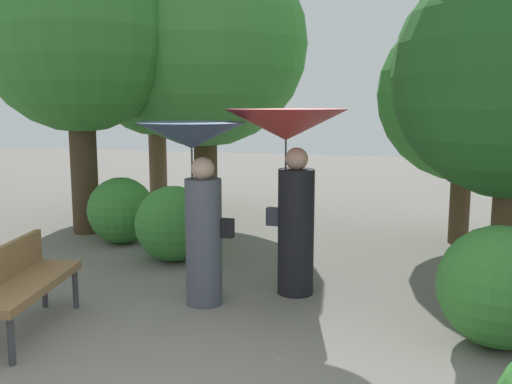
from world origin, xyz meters
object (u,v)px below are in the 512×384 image
park_bench (19,280)px  tree_mid_left (77,15)px  person_right (289,154)px  tree_near_left (155,60)px  tree_mid_right (467,80)px  tree_far_back (204,27)px  person_left (196,175)px

park_bench → tree_mid_left: size_ratio=0.29×
person_right → tree_near_left: 6.40m
tree_mid_right → tree_far_back: tree_far_back is taller
person_right → tree_mid_right: bearing=-39.7°
person_right → tree_mid_right: (2.04, 3.03, 0.89)m
person_left → tree_mid_right: 4.76m
person_left → person_right: bearing=-60.9°
person_left → tree_near_left: size_ratio=0.43×
person_left → tree_mid_left: size_ratio=0.36×
person_left → person_right: 1.07m
tree_near_left → tree_mid_right: bearing=-17.2°
person_right → tree_far_back: size_ratio=0.38×
person_left → tree_near_left: 6.46m
person_left → tree_far_back: bearing=13.7°
person_right → tree_far_back: 4.72m
tree_near_left → tree_far_back: tree_far_back is taller
person_right → tree_mid_right: 3.76m
tree_far_back → tree_mid_left: bearing=-135.3°
tree_far_back → park_bench: bearing=-88.1°
tree_mid_left → tree_far_back: bearing=44.7°
tree_far_back → tree_mid_right: bearing=-7.8°
person_right → tree_far_back: tree_far_back is taller
park_bench → tree_mid_right: bearing=-51.9°
park_bench → tree_near_left: tree_near_left is taller
person_right → tree_far_back: (-2.36, 3.63, 1.89)m
tree_near_left → tree_mid_left: bearing=-90.2°
park_bench → tree_mid_left: 5.22m
tree_mid_left → person_right: bearing=-28.1°
person_right → park_bench: (-2.18, -1.80, -1.08)m
tree_near_left → tree_mid_right: size_ratio=1.16×
tree_mid_left → tree_mid_right: (5.95, 0.94, -1.05)m
tree_near_left → tree_far_back: bearing=-38.6°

